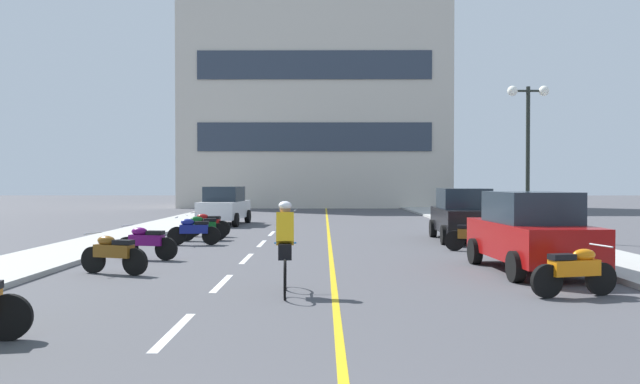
# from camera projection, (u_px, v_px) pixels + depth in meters

# --- Properties ---
(ground_plane) EXTENTS (140.00, 140.00, 0.00)m
(ground_plane) POSITION_uv_depth(u_px,v_px,m) (322.00, 236.00, 23.44)
(ground_plane) COLOR #47474C
(curb_left) EXTENTS (2.40, 72.00, 0.12)m
(curb_left) POSITION_uv_depth(u_px,v_px,m) (154.00, 228.00, 26.48)
(curb_left) COLOR #A8A8A3
(curb_left) RESTS_ON ground
(curb_right) EXTENTS (2.40, 72.00, 0.12)m
(curb_right) POSITION_uv_depth(u_px,v_px,m) (491.00, 228.00, 26.40)
(curb_right) COLOR #A8A8A3
(curb_right) RESTS_ON ground
(lane_dash_1) EXTENTS (0.14, 2.20, 0.01)m
(lane_dash_1) POSITION_uv_depth(u_px,v_px,m) (174.00, 331.00, 8.45)
(lane_dash_1) COLOR silver
(lane_dash_1) RESTS_ON ground
(lane_dash_2) EXTENTS (0.14, 2.20, 0.01)m
(lane_dash_2) POSITION_uv_depth(u_px,v_px,m) (222.00, 283.00, 12.45)
(lane_dash_2) COLOR silver
(lane_dash_2) RESTS_ON ground
(lane_dash_3) EXTENTS (0.14, 2.20, 0.01)m
(lane_dash_3) POSITION_uv_depth(u_px,v_px,m) (247.00, 259.00, 16.45)
(lane_dash_3) COLOR silver
(lane_dash_3) RESTS_ON ground
(lane_dash_4) EXTENTS (0.14, 2.20, 0.01)m
(lane_dash_4) POSITION_uv_depth(u_px,v_px,m) (262.00, 244.00, 20.45)
(lane_dash_4) COLOR silver
(lane_dash_4) RESTS_ON ground
(lane_dash_5) EXTENTS (0.14, 2.20, 0.01)m
(lane_dash_5) POSITION_uv_depth(u_px,v_px,m) (272.00, 233.00, 24.45)
(lane_dash_5) COLOR silver
(lane_dash_5) RESTS_ON ground
(lane_dash_6) EXTENTS (0.14, 2.20, 0.01)m
(lane_dash_6) POSITION_uv_depth(u_px,v_px,m) (279.00, 226.00, 28.45)
(lane_dash_6) COLOR silver
(lane_dash_6) RESTS_ON ground
(lane_dash_7) EXTENTS (0.14, 2.20, 0.01)m
(lane_dash_7) POSITION_uv_depth(u_px,v_px,m) (284.00, 221.00, 32.45)
(lane_dash_7) COLOR silver
(lane_dash_7) RESTS_ON ground
(lane_dash_8) EXTENTS (0.14, 2.20, 0.01)m
(lane_dash_8) POSITION_uv_depth(u_px,v_px,m) (289.00, 216.00, 36.45)
(lane_dash_8) COLOR silver
(lane_dash_8) RESTS_ON ground
(lane_dash_9) EXTENTS (0.14, 2.20, 0.01)m
(lane_dash_9) POSITION_uv_depth(u_px,v_px,m) (292.00, 213.00, 40.45)
(lane_dash_9) COLOR silver
(lane_dash_9) RESTS_ON ground
(lane_dash_10) EXTENTS (0.14, 2.20, 0.01)m
(lane_dash_10) POSITION_uv_depth(u_px,v_px,m) (295.00, 210.00, 44.44)
(lane_dash_10) COLOR silver
(lane_dash_10) RESTS_ON ground
(lane_dash_11) EXTENTS (0.14, 2.20, 0.01)m
(lane_dash_11) POSITION_uv_depth(u_px,v_px,m) (297.00, 208.00, 48.44)
(lane_dash_11) COLOR silver
(lane_dash_11) RESTS_ON ground
(centre_line_yellow) EXTENTS (0.12, 66.00, 0.01)m
(centre_line_yellow) POSITION_uv_depth(u_px,v_px,m) (328.00, 230.00, 26.44)
(centre_line_yellow) COLOR gold
(centre_line_yellow) RESTS_ON ground
(office_building) EXTENTS (21.38, 9.35, 18.33)m
(office_building) POSITION_uv_depth(u_px,v_px,m) (315.00, 97.00, 51.90)
(office_building) COLOR beige
(office_building) RESTS_ON ground
(street_lamp_mid) EXTENTS (1.46, 0.36, 5.30)m
(street_lamp_mid) POSITION_uv_depth(u_px,v_px,m) (528.00, 127.00, 21.66)
(street_lamp_mid) COLOR black
(street_lamp_mid) RESTS_ON curb_right
(parked_car_near) EXTENTS (2.10, 4.28, 1.82)m
(parked_car_near) POSITION_uv_depth(u_px,v_px,m) (530.00, 232.00, 14.00)
(parked_car_near) COLOR black
(parked_car_near) RESTS_ON ground
(parked_car_mid) EXTENTS (2.06, 4.27, 1.82)m
(parked_car_mid) POSITION_uv_depth(u_px,v_px,m) (463.00, 214.00, 21.44)
(parked_car_mid) COLOR black
(parked_car_mid) RESTS_ON ground
(parked_car_far) EXTENTS (2.17, 4.32, 1.82)m
(parked_car_far) POSITION_uv_depth(u_px,v_px,m) (224.00, 206.00, 29.49)
(parked_car_far) COLOR black
(parked_car_far) RESTS_ON ground
(motorcycle_2) EXTENTS (1.67, 0.69, 0.92)m
(motorcycle_2) POSITION_uv_depth(u_px,v_px,m) (575.00, 270.00, 10.98)
(motorcycle_2) COLOR black
(motorcycle_2) RESTS_ON ground
(motorcycle_3) EXTENTS (1.64, 0.78, 0.92)m
(motorcycle_3) POSITION_uv_depth(u_px,v_px,m) (113.00, 253.00, 13.65)
(motorcycle_3) COLOR black
(motorcycle_3) RESTS_ON ground
(motorcycle_4) EXTENTS (1.69, 0.62, 0.92)m
(motorcycle_4) POSITION_uv_depth(u_px,v_px,m) (146.00, 242.00, 16.18)
(motorcycle_4) COLOR black
(motorcycle_4) RESTS_ON ground
(motorcycle_5) EXTENTS (1.64, 0.80, 0.92)m
(motorcycle_5) POSITION_uv_depth(u_px,v_px,m) (474.00, 235.00, 18.12)
(motorcycle_5) COLOR black
(motorcycle_5) RESTS_ON ground
(motorcycle_6) EXTENTS (1.70, 0.60, 0.92)m
(motorcycle_6) POSITION_uv_depth(u_px,v_px,m) (194.00, 231.00, 19.97)
(motorcycle_6) COLOR black
(motorcycle_6) RESTS_ON ground
(motorcycle_7) EXTENTS (1.65, 0.76, 0.92)m
(motorcycle_7) POSITION_uv_depth(u_px,v_px,m) (202.00, 227.00, 21.43)
(motorcycle_7) COLOR black
(motorcycle_7) RESTS_ON ground
(motorcycle_8) EXTENTS (1.70, 0.60, 0.92)m
(motorcycle_8) POSITION_uv_depth(u_px,v_px,m) (207.00, 224.00, 23.03)
(motorcycle_8) COLOR black
(motorcycle_8) RESTS_ON ground
(cyclist_rider) EXTENTS (0.42, 1.77, 1.71)m
(cyclist_rider) POSITION_uv_depth(u_px,v_px,m) (285.00, 245.00, 11.25)
(cyclist_rider) COLOR black
(cyclist_rider) RESTS_ON ground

